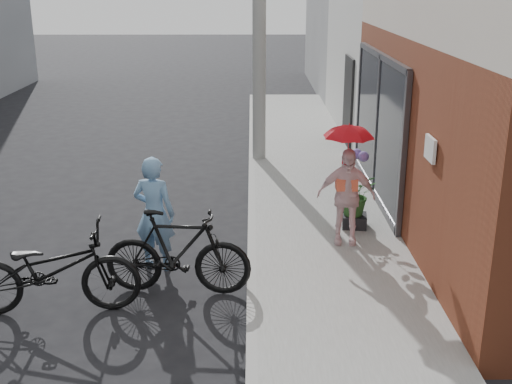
{
  "coord_description": "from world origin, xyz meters",
  "views": [
    {
      "loc": [
        0.95,
        -7.49,
        3.82
      ],
      "look_at": [
        1.0,
        0.68,
        1.1
      ],
      "focal_mm": 45.0,
      "sensor_mm": 36.0,
      "label": 1
    }
  ],
  "objects_px": {
    "kimono_woman": "(346,196)",
    "planter": "(354,221)",
    "bike_left": "(51,270)",
    "bike_right": "(178,252)",
    "officer": "(154,214)"
  },
  "relations": [
    {
      "from": "kimono_woman",
      "to": "planter",
      "type": "bearing_deg",
      "value": 74.47
    },
    {
      "from": "bike_left",
      "to": "bike_right",
      "type": "relative_size",
      "value": 1.13
    },
    {
      "from": "bike_right",
      "to": "planter",
      "type": "height_order",
      "value": "bike_right"
    },
    {
      "from": "bike_left",
      "to": "kimono_woman",
      "type": "height_order",
      "value": "kimono_woman"
    },
    {
      "from": "officer",
      "to": "bike_right",
      "type": "height_order",
      "value": "officer"
    },
    {
      "from": "officer",
      "to": "bike_left",
      "type": "height_order",
      "value": "officer"
    },
    {
      "from": "officer",
      "to": "kimono_woman",
      "type": "relative_size",
      "value": 1.12
    },
    {
      "from": "kimono_woman",
      "to": "planter",
      "type": "distance_m",
      "value": 0.91
    },
    {
      "from": "bike_right",
      "to": "kimono_woman",
      "type": "relative_size",
      "value": 1.3
    },
    {
      "from": "kimono_woman",
      "to": "planter",
      "type": "xyz_separation_m",
      "value": [
        0.25,
        0.62,
        -0.62
      ]
    },
    {
      "from": "planter",
      "to": "kimono_woman",
      "type": "bearing_deg",
      "value": -111.64
    },
    {
      "from": "bike_right",
      "to": "officer",
      "type": "bearing_deg",
      "value": 32.25
    },
    {
      "from": "bike_left",
      "to": "kimono_woman",
      "type": "relative_size",
      "value": 1.46
    },
    {
      "from": "officer",
      "to": "bike_left",
      "type": "xyz_separation_m",
      "value": [
        -1.06,
        -1.24,
        -0.25
      ]
    },
    {
      "from": "officer",
      "to": "bike_left",
      "type": "distance_m",
      "value": 1.65
    }
  ]
}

